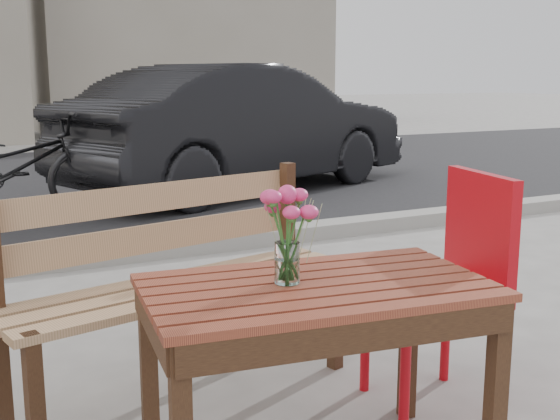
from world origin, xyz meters
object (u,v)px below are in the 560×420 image
at_px(bicycle, 12,167).
at_px(red_chair, 451,273).
at_px(main_vase, 287,223).
at_px(parked_car, 242,128).
at_px(main_table, 317,316).

bearing_deg(bicycle, red_chair, -173.61).
xyz_separation_m(red_chair, main_vase, (-0.85, -0.20, 0.32)).
distance_m(red_chair, parked_car, 5.65).
distance_m(red_chair, bicycle, 4.91).
bearing_deg(bicycle, parked_car, -82.63).
bearing_deg(main_vase, parked_car, 67.42).
distance_m(main_vase, parked_car, 6.11).
height_order(red_chair, parked_car, parked_car).
bearing_deg(red_chair, main_vase, -65.91).
bearing_deg(red_chair, parked_car, 175.71).
relative_size(main_table, red_chair, 1.23).
relative_size(main_table, main_vase, 3.70).
distance_m(main_table, bicycle, 5.03).
bearing_deg(parked_car, main_table, 138.61).
distance_m(main_table, parked_car, 6.12).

